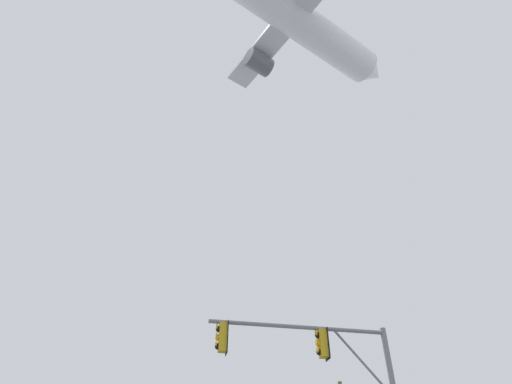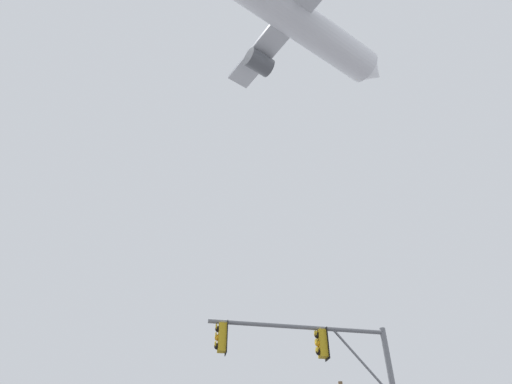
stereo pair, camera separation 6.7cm
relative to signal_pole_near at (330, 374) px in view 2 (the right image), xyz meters
The scene contains 2 objects.
signal_pole_near is the anchor object (origin of this frame).
airplane 42.97m from the signal_pole_near, 77.05° to the left, with size 26.01×20.08×7.77m.
Camera 2 is at (0.32, -6.24, 1.48)m, focal length 29.51 mm.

